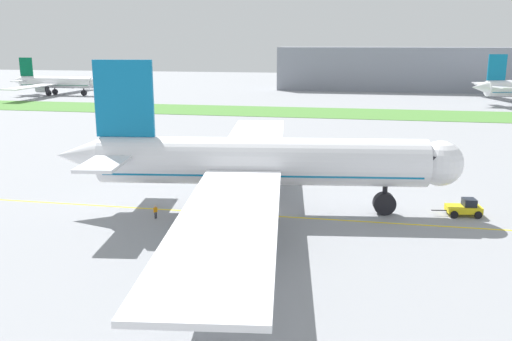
{
  "coord_description": "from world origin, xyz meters",
  "views": [
    {
      "loc": [
        10.74,
        -63.65,
        20.49
      ],
      "look_at": [
        -2.42,
        4.46,
        3.99
      ],
      "focal_mm": 38.25,
      "sensor_mm": 36.0,
      "label": 1
    }
  ],
  "objects_px": {
    "pushback_tug": "(465,208)",
    "ground_crew_wingwalker_port": "(155,211)",
    "parked_airliner_far_left": "(55,83)",
    "airliner_foreground": "(257,162)",
    "service_truck_baggage_loader": "(127,132)"
  },
  "relations": [
    {
      "from": "pushback_tug",
      "to": "ground_crew_wingwalker_port",
      "type": "distance_m",
      "value": 37.02
    },
    {
      "from": "ground_crew_wingwalker_port",
      "to": "parked_airliner_far_left",
      "type": "distance_m",
      "value": 165.32
    },
    {
      "from": "pushback_tug",
      "to": "ground_crew_wingwalker_port",
      "type": "bearing_deg",
      "value": -167.27
    },
    {
      "from": "airliner_foreground",
      "to": "service_truck_baggage_loader",
      "type": "bearing_deg",
      "value": 129.06
    },
    {
      "from": "airliner_foreground",
      "to": "pushback_tug",
      "type": "xyz_separation_m",
      "value": [
        24.86,
        3.33,
        -5.27
      ]
    },
    {
      "from": "ground_crew_wingwalker_port",
      "to": "service_truck_baggage_loader",
      "type": "height_order",
      "value": "service_truck_baggage_loader"
    },
    {
      "from": "airliner_foreground",
      "to": "pushback_tug",
      "type": "height_order",
      "value": "airliner_foreground"
    },
    {
      "from": "pushback_tug",
      "to": "service_truck_baggage_loader",
      "type": "height_order",
      "value": "service_truck_baggage_loader"
    },
    {
      "from": "airliner_foreground",
      "to": "ground_crew_wingwalker_port",
      "type": "distance_m",
      "value": 13.32
    },
    {
      "from": "airliner_foreground",
      "to": "parked_airliner_far_left",
      "type": "bearing_deg",
      "value": 128.53
    },
    {
      "from": "parked_airliner_far_left",
      "to": "ground_crew_wingwalker_port",
      "type": "bearing_deg",
      "value": -55.56
    },
    {
      "from": "ground_crew_wingwalker_port",
      "to": "airliner_foreground",
      "type": "bearing_deg",
      "value": 23.25
    },
    {
      "from": "airliner_foreground",
      "to": "parked_airliner_far_left",
      "type": "distance_m",
      "value": 168.09
    },
    {
      "from": "service_truck_baggage_loader",
      "to": "parked_airliner_far_left",
      "type": "distance_m",
      "value": 108.59
    },
    {
      "from": "pushback_tug",
      "to": "ground_crew_wingwalker_port",
      "type": "height_order",
      "value": "pushback_tug"
    }
  ]
}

